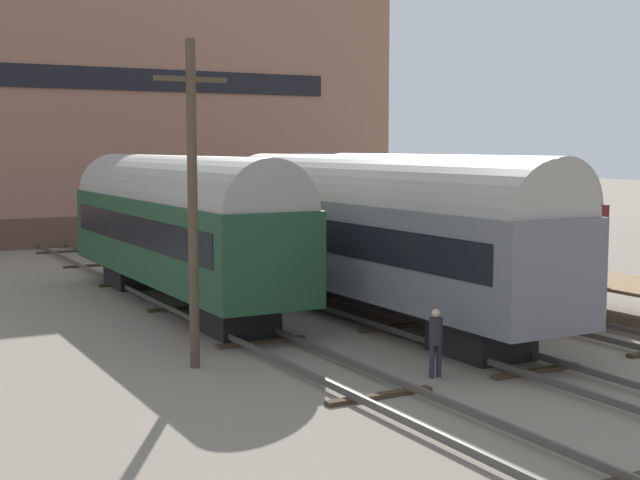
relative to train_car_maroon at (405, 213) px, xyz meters
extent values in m
plane|color=slate|center=(-4.41, -9.15, -2.87)|extent=(200.00, 200.00, 0.00)
cube|color=#4C4742|center=(-9.54, -9.15, -2.69)|extent=(0.08, 60.00, 0.16)
cube|color=#4C4742|center=(-8.11, -9.15, -2.69)|extent=(0.08, 60.00, 0.16)
cube|color=#3D2D1E|center=(-8.83, -12.15, -2.82)|extent=(2.60, 0.24, 0.10)
cube|color=#3D2D1E|center=(-8.83, -6.15, -2.82)|extent=(2.60, 0.24, 0.10)
cube|color=#3D2D1E|center=(-8.83, -0.15, -2.82)|extent=(2.60, 0.24, 0.10)
cube|color=#3D2D1E|center=(-8.83, 5.85, -2.82)|extent=(2.60, 0.24, 0.10)
cube|color=#3D2D1E|center=(-8.83, 11.85, -2.82)|extent=(2.60, 0.24, 0.10)
cube|color=#3D2D1E|center=(-8.83, 17.85, -2.82)|extent=(2.60, 0.24, 0.10)
cube|color=#4C4742|center=(-5.13, -9.15, -2.69)|extent=(0.08, 60.00, 0.16)
cube|color=#4C4742|center=(-3.70, -9.15, -2.69)|extent=(0.08, 60.00, 0.16)
cube|color=#3D2D1E|center=(-4.41, -12.15, -2.82)|extent=(2.60, 0.24, 0.10)
cube|color=#3D2D1E|center=(-4.41, -6.15, -2.82)|extent=(2.60, 0.24, 0.10)
cube|color=#3D2D1E|center=(-4.41, -0.15, -2.82)|extent=(2.60, 0.24, 0.10)
cube|color=#3D2D1E|center=(-4.41, 5.85, -2.82)|extent=(2.60, 0.24, 0.10)
cube|color=#3D2D1E|center=(-4.41, 11.85, -2.82)|extent=(2.60, 0.24, 0.10)
cube|color=#3D2D1E|center=(-4.41, 17.85, -2.82)|extent=(2.60, 0.24, 0.10)
cube|color=#4C4742|center=(-0.72, -9.15, -2.69)|extent=(0.08, 60.00, 0.16)
cube|color=#4C4742|center=(0.72, -9.15, -2.69)|extent=(0.08, 60.00, 0.16)
cube|color=#3D2D1E|center=(0.00, -6.15, -2.82)|extent=(2.60, 0.24, 0.10)
cube|color=#3D2D1E|center=(0.00, -0.15, -2.82)|extent=(2.60, 0.24, 0.10)
cube|color=#3D2D1E|center=(0.00, 5.85, -2.82)|extent=(2.60, 0.24, 0.10)
cube|color=#3D2D1E|center=(0.00, 11.85, -2.82)|extent=(2.60, 0.24, 0.10)
cube|color=#3D2D1E|center=(0.00, 17.85, -2.82)|extent=(2.60, 0.24, 0.10)
cube|color=black|center=(0.00, 5.62, -2.37)|extent=(1.80, 2.40, 1.00)
cube|color=black|center=(0.00, -5.62, -2.37)|extent=(1.80, 2.40, 1.00)
cube|color=#5B1919|center=(0.00, 0.00, -0.56)|extent=(3.10, 17.29, 2.63)
cube|color=black|center=(0.00, 0.00, -0.24)|extent=(3.14, 15.90, 0.95)
cylinder|color=gray|center=(0.00, 0.00, 0.75)|extent=(2.94, 16.94, 2.94)
cube|color=black|center=(-4.41, 0.56, -2.37)|extent=(1.80, 2.40, 1.00)
cube|color=black|center=(-4.41, -10.04, -2.37)|extent=(1.80, 2.40, 1.00)
cube|color=slate|center=(-4.41, -4.74, -0.51)|extent=(2.91, 16.30, 2.72)
cube|color=black|center=(-4.41, -4.74, -0.19)|extent=(2.95, 15.00, 0.98)
cylinder|color=gray|center=(-4.41, -4.74, 0.85)|extent=(2.77, 15.97, 2.77)
cube|color=black|center=(-8.83, 5.45, -2.37)|extent=(1.80, 2.40, 1.00)
cube|color=black|center=(-8.83, -4.42, -2.37)|extent=(1.80, 2.40, 1.00)
cube|color=#1E4228|center=(-8.83, 0.51, -0.55)|extent=(3.01, 15.18, 2.65)
cube|color=black|center=(-8.83, 0.51, -0.23)|extent=(3.05, 13.96, 0.95)
cylinder|color=gray|center=(-8.83, 0.51, 0.78)|extent=(2.86, 14.87, 2.86)
cylinder|color=brown|center=(1.47, -4.76, -2.35)|extent=(0.20, 0.20, 1.04)
cylinder|color=brown|center=(4.05, -4.76, -2.35)|extent=(0.20, 0.20, 1.04)
cylinder|color=#282833|center=(-6.86, -11.32, -2.49)|extent=(0.12, 0.12, 0.77)
cylinder|color=#282833|center=(-6.66, -11.32, -2.49)|extent=(0.12, 0.12, 0.77)
cylinder|color=#232328|center=(-6.76, -11.32, -1.78)|extent=(0.32, 0.32, 0.64)
sphere|color=tan|center=(-6.76, -11.32, -1.35)|extent=(0.21, 0.21, 0.21)
cylinder|color=#473828|center=(-11.35, -7.73, 1.08)|extent=(0.24, 0.24, 7.90)
cube|color=#473828|center=(-11.35, -7.73, 4.08)|extent=(1.80, 0.12, 0.12)
cube|color=brown|center=(-4.22, 26.55, -2.05)|extent=(33.14, 12.84, 1.64)
cube|color=#936651|center=(-4.22, 26.55, 6.15)|extent=(33.14, 12.84, 14.76)
cube|color=black|center=(-4.22, 20.08, 6.15)|extent=(23.20, 0.10, 1.20)
camera|label=1|loc=(-18.88, -27.86, 2.49)|focal=50.00mm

